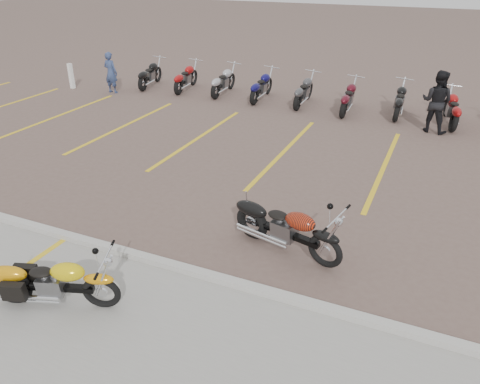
{
  "coord_description": "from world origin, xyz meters",
  "views": [
    {
      "loc": [
        3.83,
        -7.57,
        4.81
      ],
      "look_at": [
        0.52,
        -0.19,
        0.75
      ],
      "focal_mm": 35.0,
      "sensor_mm": 36.0,
      "label": 1
    }
  ],
  "objects_px": {
    "flame_cruiser": "(285,229)",
    "yellow_cruiser": "(53,283)",
    "bollard": "(71,76)",
    "person_a": "(111,73)",
    "person_b": "(437,102)"
  },
  "relations": [
    {
      "from": "flame_cruiser",
      "to": "person_b",
      "type": "bearing_deg",
      "value": 90.43
    },
    {
      "from": "person_b",
      "to": "yellow_cruiser",
      "type": "bearing_deg",
      "value": 82.6
    },
    {
      "from": "yellow_cruiser",
      "to": "person_a",
      "type": "relative_size",
      "value": 1.23
    },
    {
      "from": "yellow_cruiser",
      "to": "bollard",
      "type": "relative_size",
      "value": 1.95
    },
    {
      "from": "person_a",
      "to": "bollard",
      "type": "distance_m",
      "value": 1.96
    },
    {
      "from": "bollard",
      "to": "person_a",
      "type": "bearing_deg",
      "value": 3.88
    },
    {
      "from": "yellow_cruiser",
      "to": "person_b",
      "type": "xyz_separation_m",
      "value": [
        4.68,
        10.96,
        0.53
      ]
    },
    {
      "from": "person_a",
      "to": "bollard",
      "type": "relative_size",
      "value": 1.58
    },
    {
      "from": "flame_cruiser",
      "to": "person_a",
      "type": "relative_size",
      "value": 1.39
    },
    {
      "from": "flame_cruiser",
      "to": "yellow_cruiser",
      "type": "bearing_deg",
      "value": -119.3
    },
    {
      "from": "yellow_cruiser",
      "to": "flame_cruiser",
      "type": "bearing_deg",
      "value": 27.61
    },
    {
      "from": "yellow_cruiser",
      "to": "bollard",
      "type": "distance_m",
      "value": 14.03
    },
    {
      "from": "person_b",
      "to": "person_a",
      "type": "bearing_deg",
      "value": 16.84
    },
    {
      "from": "flame_cruiser",
      "to": "bollard",
      "type": "height_order",
      "value": "bollard"
    },
    {
      "from": "person_a",
      "to": "person_b",
      "type": "distance_m",
      "value": 11.95
    }
  ]
}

